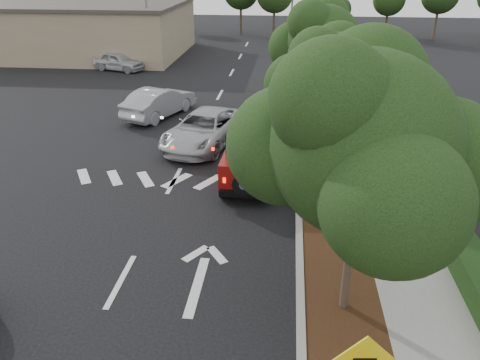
# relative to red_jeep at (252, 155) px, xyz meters

# --- Properties ---
(ground) EXTENTS (120.00, 120.00, 0.00)m
(ground) POSITION_rel_red_jeep_xyz_m (-2.87, -6.29, -1.04)
(ground) COLOR black
(ground) RESTS_ON ground
(curb) EXTENTS (0.20, 70.00, 0.15)m
(curb) POSITION_rel_red_jeep_xyz_m (1.73, 5.71, -0.96)
(curb) COLOR #9E9B93
(curb) RESTS_ON ground
(planting_strip) EXTENTS (1.80, 70.00, 0.12)m
(planting_strip) POSITION_rel_red_jeep_xyz_m (2.73, 5.71, -0.98)
(planting_strip) COLOR black
(planting_strip) RESTS_ON ground
(sidewalk) EXTENTS (2.00, 70.00, 0.12)m
(sidewalk) POSITION_rel_red_jeep_xyz_m (4.63, 5.71, -0.98)
(sidewalk) COLOR gray
(sidewalk) RESTS_ON ground
(hedge) EXTENTS (0.80, 70.00, 0.80)m
(hedge) POSITION_rel_red_jeep_xyz_m (6.03, 5.71, -0.64)
(hedge) COLOR black
(hedge) RESTS_ON ground
(commercial_building) EXTENTS (22.00, 12.00, 4.00)m
(commercial_building) POSITION_rel_red_jeep_xyz_m (-18.87, 23.71, 0.96)
(commercial_building) COLOR gray
(commercial_building) RESTS_ON ground
(transmission_tower) EXTENTS (7.00, 4.00, 28.00)m
(transmission_tower) POSITION_rel_red_jeep_xyz_m (3.13, 41.71, -1.04)
(transmission_tower) COLOR slate
(transmission_tower) RESTS_ON ground
(street_tree_near) EXTENTS (3.80, 3.80, 5.92)m
(street_tree_near) POSITION_rel_red_jeep_xyz_m (2.73, -6.79, -1.04)
(street_tree_near) COLOR black
(street_tree_near) RESTS_ON ground
(street_tree_mid) EXTENTS (3.20, 3.20, 5.32)m
(street_tree_mid) POSITION_rel_red_jeep_xyz_m (2.73, 0.21, -1.04)
(street_tree_mid) COLOR black
(street_tree_mid) RESTS_ON ground
(street_tree_far) EXTENTS (3.40, 3.40, 5.62)m
(street_tree_far) POSITION_rel_red_jeep_xyz_m (2.73, 6.71, -1.04)
(street_tree_far) COLOR black
(street_tree_far) RESTS_ON ground
(light_pole_a) EXTENTS (2.00, 0.22, 9.00)m
(light_pole_a) POSITION_rel_red_jeep_xyz_m (-9.37, 19.71, -1.04)
(light_pole_a) COLOR slate
(light_pole_a) RESTS_ON ground
(light_pole_b) EXTENTS (2.00, 0.22, 9.00)m
(light_pole_b) POSITION_rel_red_jeep_xyz_m (-10.37, 31.71, -1.04)
(light_pole_b) COLOR slate
(light_pole_b) RESTS_ON ground
(red_jeep) EXTENTS (1.91, 4.05, 2.04)m
(red_jeep) POSITION_rel_red_jeep_xyz_m (0.00, 0.00, 0.00)
(red_jeep) COLOR black
(red_jeep) RESTS_ON ground
(silver_suv_ahead) EXTENTS (3.59, 5.66, 1.45)m
(silver_suv_ahead) POSITION_rel_red_jeep_xyz_m (-2.37, 3.49, -0.31)
(silver_suv_ahead) COLOR #AFB3B7
(silver_suv_ahead) RESTS_ON ground
(silver_sedan_oncoming) EXTENTS (3.18, 4.81, 1.50)m
(silver_sedan_oncoming) POSITION_rel_red_jeep_xyz_m (-5.39, 7.29, -0.29)
(silver_sedan_oncoming) COLOR #96989D
(silver_sedan_oncoming) RESTS_ON ground
(parked_suv) EXTENTS (4.13, 2.67, 1.31)m
(parked_suv) POSITION_rel_red_jeep_xyz_m (-11.14, 17.57, -0.38)
(parked_suv) COLOR #B5B8BD
(parked_suv) RESTS_ON ground
(terracotta_planter) EXTENTS (0.79, 0.79, 1.38)m
(terracotta_planter) POSITION_rel_red_jeep_xyz_m (5.01, -3.62, -0.11)
(terracotta_planter) COLOR brown
(terracotta_planter) RESTS_ON ground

